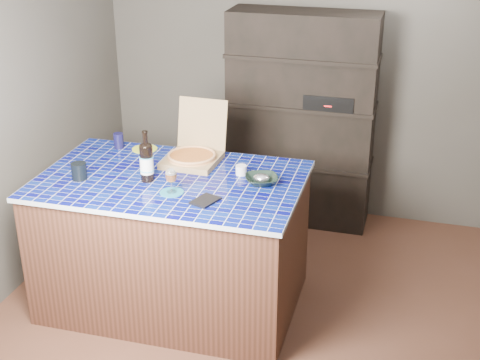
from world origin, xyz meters
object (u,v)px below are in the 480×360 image
(pizza_box, at_px, (193,154))
(kitchen_island, at_px, (173,241))
(mead_bottle, at_px, (147,161))
(wine_glass, at_px, (171,176))
(dvd_case, at_px, (205,201))
(bowl, at_px, (261,180))

(pizza_box, bearing_deg, kitchen_island, -97.52)
(mead_bottle, distance_m, wine_glass, 0.26)
(kitchen_island, distance_m, mead_bottle, 0.62)
(pizza_box, bearing_deg, wine_glass, -83.69)
(mead_bottle, bearing_deg, pizza_box, 64.75)
(wine_glass, bearing_deg, kitchen_island, 113.61)
(mead_bottle, height_order, dvd_case, mead_bottle)
(wine_glass, bearing_deg, dvd_case, -14.33)
(kitchen_island, relative_size, pizza_box, 3.87)
(mead_bottle, relative_size, dvd_case, 1.99)
(kitchen_island, distance_m, pizza_box, 0.61)
(pizza_box, height_order, wine_glass, pizza_box)
(dvd_case, distance_m, bowl, 0.44)
(wine_glass, xyz_separation_m, dvd_case, (0.24, -0.06, -0.11))
(pizza_box, bearing_deg, bowl, -20.49)
(dvd_case, bearing_deg, bowl, 72.94)
(kitchen_island, bearing_deg, dvd_case, -39.64)
(bowl, bearing_deg, wine_glass, -150.00)
(bowl, bearing_deg, kitchen_island, -172.04)
(pizza_box, distance_m, bowl, 0.59)
(kitchen_island, height_order, mead_bottle, mead_bottle)
(pizza_box, xyz_separation_m, wine_glass, (0.04, -0.51, 0.06))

